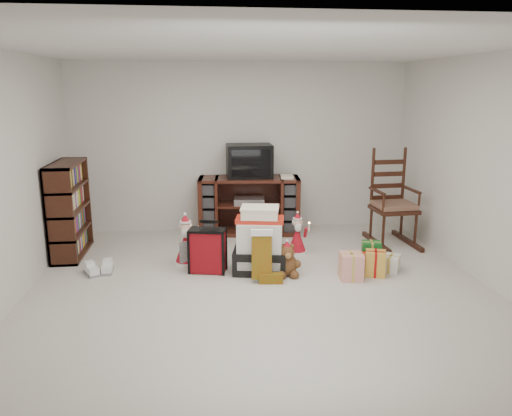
% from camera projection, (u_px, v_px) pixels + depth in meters
% --- Properties ---
extents(room, '(5.01, 5.01, 2.51)m').
position_uv_depth(room, '(261.00, 176.00, 5.09)').
color(room, beige).
rests_on(room, ground).
extents(tv_stand, '(1.52, 0.67, 0.84)m').
position_uv_depth(tv_stand, '(249.00, 205.00, 7.42)').
color(tv_stand, '#481B14').
rests_on(tv_stand, floor).
extents(bookshelf, '(0.33, 0.99, 1.21)m').
position_uv_depth(bookshelf, '(69.00, 211.00, 6.42)').
color(bookshelf, '#381C0F').
rests_on(bookshelf, floor).
extents(rocking_chair, '(0.60, 0.94, 1.37)m').
position_uv_depth(rocking_chair, '(392.00, 210.00, 6.94)').
color(rocking_chair, '#381C0F').
rests_on(rocking_chair, floor).
extents(gift_pile, '(0.68, 0.55, 0.77)m').
position_uv_depth(gift_pile, '(260.00, 244.00, 5.86)').
color(gift_pile, black).
rests_on(gift_pile, floor).
extents(red_suitcase, '(0.44, 0.30, 0.62)m').
position_uv_depth(red_suitcase, '(208.00, 250.00, 5.86)').
color(red_suitcase, maroon).
rests_on(red_suitcase, floor).
extents(stocking, '(0.30, 0.15, 0.61)m').
position_uv_depth(stocking, '(262.00, 256.00, 5.55)').
color(stocking, '#0D7912').
rests_on(stocking, floor).
extents(teddy_bear, '(0.25, 0.23, 0.38)m').
position_uv_depth(teddy_bear, '(287.00, 262.00, 5.77)').
color(teddy_bear, brown).
rests_on(teddy_bear, floor).
extents(santa_figurine, '(0.27, 0.26, 0.56)m').
position_uv_depth(santa_figurine, '(297.00, 238.00, 6.54)').
color(santa_figurine, '#AA121F').
rests_on(santa_figurine, floor).
extents(mrs_claus_figurine, '(0.31, 0.29, 0.64)m').
position_uv_depth(mrs_claus_figurine, '(186.00, 245.00, 6.13)').
color(mrs_claus_figurine, '#AA121F').
rests_on(mrs_claus_figurine, floor).
extents(sneaker_pair, '(0.37, 0.31, 0.10)m').
position_uv_depth(sneaker_pair, '(99.00, 269.00, 5.87)').
color(sneaker_pair, white).
rests_on(sneaker_pair, floor).
extents(gift_cluster, '(0.69, 0.78, 0.24)m').
position_uv_depth(gift_cluster, '(371.00, 262.00, 5.90)').
color(gift_cluster, red).
rests_on(gift_cluster, floor).
extents(crt_television, '(0.66, 0.48, 0.48)m').
position_uv_depth(crt_television, '(249.00, 161.00, 7.30)').
color(crt_television, black).
rests_on(crt_television, tv_stand).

